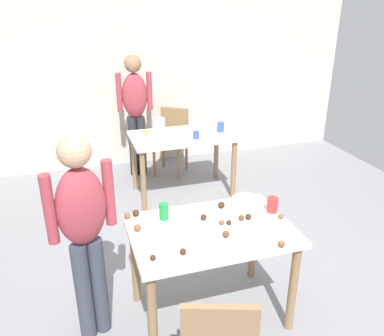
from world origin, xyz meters
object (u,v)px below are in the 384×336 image
object	(u,v)px
mixing_bowl	(246,203)
soda_can	(164,211)
dining_table_near	(211,241)
chair_far_table	(172,137)
pitcher_far	(160,130)
dining_table_far	(183,143)
person_girl_near	(83,225)
person_adult_far	(135,105)

from	to	relation	value
mixing_bowl	soda_can	distance (m)	0.64
mixing_bowl	soda_can	xyz separation A→B (m)	(-0.64, 0.01, 0.03)
dining_table_near	chair_far_table	xyz separation A→B (m)	(0.44, 2.70, -0.14)
mixing_bowl	chair_far_table	bearing A→B (deg)	88.03
pitcher_far	dining_table_far	bearing A→B (deg)	22.18
dining_table_far	pitcher_far	size ratio (longest dim) A/B	4.68
person_girl_near	soda_can	size ratio (longest dim) A/B	12.17
dining_table_far	chair_far_table	world-z (taller)	chair_far_table
dining_table_far	soda_can	xyz separation A→B (m)	(-0.67, -1.79, 0.17)
dining_table_near	person_adult_far	bearing A→B (deg)	90.53
mixing_bowl	dining_table_near	bearing A→B (deg)	-149.84
person_girl_near	person_adult_far	xyz separation A→B (m)	(0.81, 2.66, 0.07)
person_adult_far	soda_can	xyz separation A→B (m)	(-0.25, -2.52, -0.14)
chair_far_table	mixing_bowl	xyz separation A→B (m)	(-0.09, -2.49, 0.29)
mixing_bowl	soda_can	size ratio (longest dim) A/B	1.80
dining_table_near	soda_can	xyz separation A→B (m)	(-0.28, 0.22, 0.17)
mixing_bowl	soda_can	world-z (taller)	soda_can
dining_table_near	pitcher_far	world-z (taller)	pitcher_far
chair_far_table	person_adult_far	bearing A→B (deg)	175.89
mixing_bowl	person_girl_near	bearing A→B (deg)	-173.75
person_girl_near	soda_can	xyz separation A→B (m)	(0.56, 0.14, -0.08)
dining_table_near	soda_can	distance (m)	0.39
mixing_bowl	pitcher_far	size ratio (longest dim) A/B	0.86
dining_table_far	person_adult_far	distance (m)	0.89
dining_table_near	person_adult_far	world-z (taller)	person_adult_far
chair_far_table	person_girl_near	world-z (taller)	person_girl_near
person_adult_far	soda_can	world-z (taller)	person_adult_far
dining_table_near	person_girl_near	bearing A→B (deg)	174.68
dining_table_far	person_adult_far	size ratio (longest dim) A/B	0.76
mixing_bowl	pitcher_far	distance (m)	1.71
dining_table_near	pitcher_far	xyz separation A→B (m)	(0.09, 1.89, 0.24)
dining_table_far	person_adult_far	world-z (taller)	person_adult_far
person_adult_far	soda_can	size ratio (longest dim) A/B	12.97
soda_can	pitcher_far	bearing A→B (deg)	77.59
chair_far_table	soda_can	xyz separation A→B (m)	(-0.72, -2.48, 0.31)
chair_far_table	mixing_bowl	bearing A→B (deg)	-91.97
soda_can	mixing_bowl	bearing A→B (deg)	-1.05
person_adult_far	dining_table_far	bearing A→B (deg)	-60.21
chair_far_table	person_adult_far	xyz separation A→B (m)	(-0.47, 0.03, 0.46)
dining_table_near	mixing_bowl	xyz separation A→B (m)	(0.36, 0.21, 0.14)
dining_table_far	mixing_bowl	distance (m)	1.81
person_adult_far	soda_can	distance (m)	2.53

